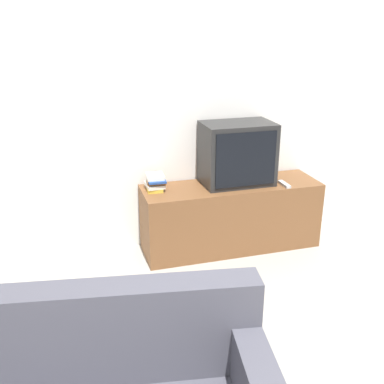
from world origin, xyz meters
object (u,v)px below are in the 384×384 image
(television, at_px, (237,154))
(book_stack, at_px, (155,182))
(tv_stand, at_px, (231,216))
(remote_on_stand, at_px, (284,184))

(television, bearing_deg, book_stack, 178.51)
(tv_stand, height_order, remote_on_stand, remote_on_stand)
(book_stack, relative_size, remote_on_stand, 1.24)
(tv_stand, xyz_separation_m, remote_on_stand, (0.44, -0.15, 0.32))
(book_stack, bearing_deg, tv_stand, -4.98)
(remote_on_stand, bearing_deg, book_stack, 169.65)
(tv_stand, relative_size, book_stack, 7.58)
(book_stack, height_order, remote_on_stand, book_stack)
(tv_stand, relative_size, television, 2.59)
(tv_stand, relative_size, remote_on_stand, 9.37)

